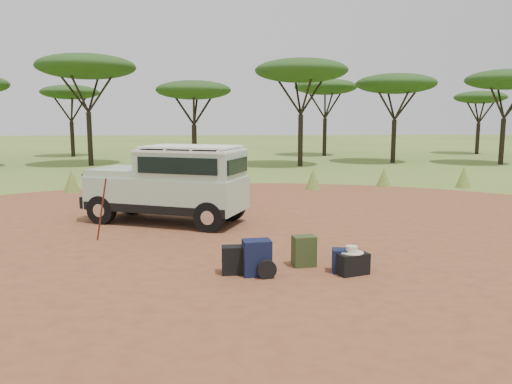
{
  "coord_description": "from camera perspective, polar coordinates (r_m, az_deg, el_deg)",
  "views": [
    {
      "loc": [
        -0.51,
        -10.31,
        2.72
      ],
      "look_at": [
        0.31,
        1.23,
        1.0
      ],
      "focal_mm": 35.0,
      "sensor_mm": 36.0,
      "label": 1
    }
  ],
  "objects": [
    {
      "name": "safari_hat",
      "position": [
        8.94,
        10.89,
        -6.56
      ],
      "size": [
        0.41,
        0.41,
        0.12
      ],
      "color": "beige",
      "rests_on": "hard_case"
    },
    {
      "name": "backpack_navy",
      "position": [
        8.74,
        0.09,
        -7.52
      ],
      "size": [
        0.52,
        0.4,
        0.63
      ],
      "primitive_type": "cube",
      "rotation": [
        0.0,
        0.0,
        0.12
      ],
      "color": "#121A3A",
      "rests_on": "ground"
    },
    {
      "name": "grass_fringe",
      "position": [
        19.13,
        -2.14,
        1.49
      ],
      "size": [
        36.6,
        1.6,
        0.9
      ],
      "color": "#566A26",
      "rests_on": "ground"
    },
    {
      "name": "duffel_navy",
      "position": [
        9.05,
        9.91,
        -7.76
      ],
      "size": [
        0.41,
        0.34,
        0.42
      ],
      "primitive_type": "cube",
      "rotation": [
        0.0,
        0.0,
        -0.15
      ],
      "color": "#121A3A",
      "rests_on": "ground"
    },
    {
      "name": "backpack_olive",
      "position": [
        9.31,
        5.5,
        -6.74
      ],
      "size": [
        0.45,
        0.35,
        0.57
      ],
      "primitive_type": "cube",
      "rotation": [
        0.0,
        0.0,
        0.14
      ],
      "color": "#374721",
      "rests_on": "ground"
    },
    {
      "name": "backpack_black",
      "position": [
        8.83,
        -2.72,
        -7.79
      ],
      "size": [
        0.37,
        0.28,
        0.5
      ],
      "primitive_type": "cube",
      "rotation": [
        0.0,
        0.0,
        0.02
      ],
      "color": "black",
      "rests_on": "ground"
    },
    {
      "name": "ground",
      "position": [
        10.68,
        -1.18,
        -6.31
      ],
      "size": [
        140.0,
        140.0,
        0.0
      ],
      "primitive_type": "plane",
      "color": "#566A26",
      "rests_on": "ground"
    },
    {
      "name": "hard_case",
      "position": [
        9.01,
        10.85,
        -8.01
      ],
      "size": [
        0.64,
        0.54,
        0.38
      ],
      "primitive_type": "cube",
      "rotation": [
        0.0,
        0.0,
        0.34
      ],
      "color": "black",
      "rests_on": "ground"
    },
    {
      "name": "walking_staff",
      "position": [
        11.4,
        -17.23,
        -1.99
      ],
      "size": [
        0.4,
        0.49,
        1.46
      ],
      "primitive_type": "cylinder",
      "rotation": [
        0.37,
        0.0,
        0.67
      ],
      "color": "maroon",
      "rests_on": "ground"
    },
    {
      "name": "stuff_sack",
      "position": [
        8.7,
        1.06,
        -8.62
      ],
      "size": [
        0.38,
        0.38,
        0.33
      ],
      "primitive_type": "cylinder",
      "rotation": [
        1.57,
        0.0,
        0.15
      ],
      "color": "black",
      "rests_on": "ground"
    },
    {
      "name": "dirt_clearing",
      "position": [
        10.67,
        -1.18,
        -6.29
      ],
      "size": [
        23.0,
        23.0,
        0.01
      ],
      "primitive_type": "cylinder",
      "color": "brown",
      "rests_on": "ground"
    },
    {
      "name": "acacia_treeline",
      "position": [
        30.22,
        -1.67,
        12.54
      ],
      "size": [
        46.7,
        13.2,
        6.26
      ],
      "color": "black",
      "rests_on": "ground"
    },
    {
      "name": "safari_vehicle",
      "position": [
        13.13,
        -9.65,
        0.71
      ],
      "size": [
        4.43,
        3.08,
        2.03
      ],
      "rotation": [
        0.0,
        0.0,
        -0.39
      ],
      "color": "#A5C0A4",
      "rests_on": "ground"
    }
  ]
}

